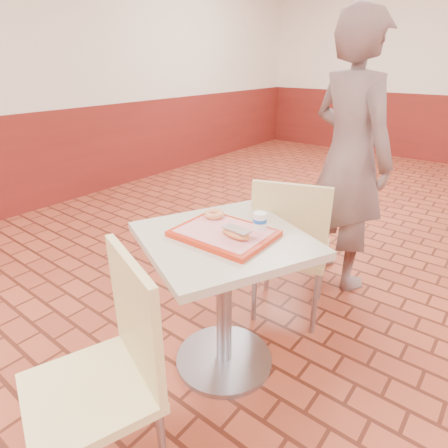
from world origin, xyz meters
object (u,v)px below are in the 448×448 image
Objects in this scene: long_john_donut at (236,233)px; serving_tray at (224,233)px; main_table at (224,281)px; chair_main_back at (290,244)px; ring_donut at (214,214)px; paper_cup at (260,221)px; chair_main_front at (109,367)px; customer at (349,158)px.

serving_tray is at bearing 164.74° from long_john_donut.
main_table is 0.31m from long_john_donut.
ring_donut is at bearing 46.78° from chair_main_back.
chair_main_back reaches higher than ring_donut.
paper_cup is (0.03, 0.14, 0.02)m from long_john_donut.
main_table is at bearing -26.57° from serving_tray.
chair_main_back is 5.99× the size of long_john_donut.
ring_donut reaches higher than main_table.
long_john_donut reaches higher than serving_tray.
serving_tray is 0.10m from long_john_donut.
chair_main_back is at bearing 92.72° from long_john_donut.
main_table is at bearing -134.89° from paper_cup.
paper_cup is (0.09, 0.81, 0.31)m from chair_main_front.
paper_cup reaches higher than ring_donut.
long_john_donut is (-0.01, -1.23, -0.10)m from customer.
customer is at bearing -112.88° from chair_main_back.
customer is 1.23m from long_john_donut.
chair_main_front reaches higher than ring_donut.
main_table is 0.82× the size of chair_main_front.
customer is at bearing 85.32° from serving_tray.
serving_tray is 2.83× the size of long_john_donut.
main_table is 0.42× the size of customer.
chair_main_back is 11.46× the size of paper_cup.
long_john_donut is at bearing -27.82° from ring_donut.
ring_donut is (-0.14, 0.10, 0.29)m from main_table.
chair_main_back is at bearing 97.49° from paper_cup.
ring_donut is (-0.17, 0.78, 0.28)m from chair_main_front.
ring_donut is (-0.20, -0.45, 0.29)m from chair_main_back.
paper_cup is (0.12, 0.12, 0.31)m from main_table.
customer is 4.18× the size of serving_tray.
long_john_donut is 0.15m from paper_cup.
long_john_donut is at bearing -15.26° from main_table.
chair_main_front is at bearing -94.94° from long_john_donut.
customer is 1.14m from ring_donut.
chair_main_front reaches higher than paper_cup.
chair_main_front reaches higher than serving_tray.
chair_main_back is 0.64m from long_john_donut.
serving_tray is 0.17m from ring_donut.
paper_cup is (0.12, 0.12, 0.05)m from serving_tray.
main_table is 0.35m from paper_cup.
chair_main_back is at bearing 83.75° from serving_tray.
serving_tray is at bearing 109.05° from customer.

